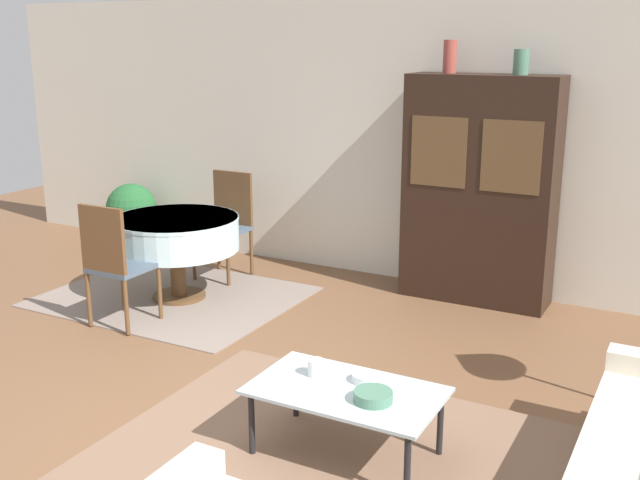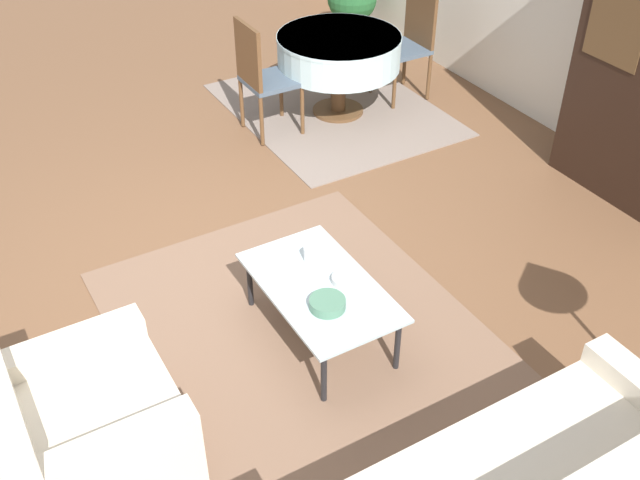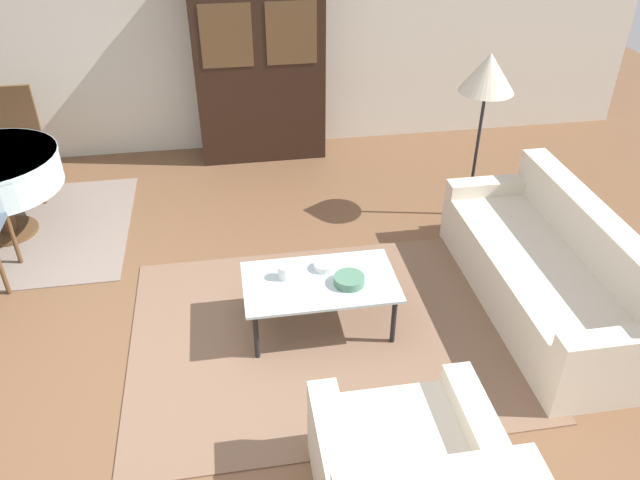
{
  "view_description": "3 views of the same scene",
  "coord_description": "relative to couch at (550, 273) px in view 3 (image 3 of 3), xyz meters",
  "views": [
    {
      "loc": [
        2.57,
        -3.01,
        2.31
      ],
      "look_at": [
        0.2,
        1.4,
        0.95
      ],
      "focal_mm": 42.0,
      "sensor_mm": 36.0,
      "label": 1
    },
    {
      "loc": [
        3.84,
        -1.3,
        3.31
      ],
      "look_at": [
        0.9,
        0.41,
        0.75
      ],
      "focal_mm": 42.0,
      "sensor_mm": 36.0,
      "label": 2
    },
    {
      "loc": [
        0.34,
        -2.97,
        3.03
      ],
      "look_at": [
        0.9,
        0.41,
        0.75
      ],
      "focal_mm": 35.0,
      "sensor_mm": 36.0,
      "label": 3
    }
  ],
  "objects": [
    {
      "name": "dining_chair_far",
      "position": [
        -4.23,
        2.48,
        0.3
      ],
      "size": [
        0.44,
        0.44,
        1.03
      ],
      "rotation": [
        0.0,
        0.0,
        3.14
      ],
      "color": "brown",
      "rests_on": "dining_rug"
    },
    {
      "name": "ground_plane",
      "position": [
        -2.61,
        -0.39,
        -0.29
      ],
      "size": [
        14.0,
        14.0,
        0.0
      ],
      "primitive_type": "plane",
      "color": "brown"
    },
    {
      "name": "couch",
      "position": [
        0.0,
        0.0,
        0.0
      ],
      "size": [
        0.84,
        2.09,
        0.78
      ],
      "rotation": [
        0.0,
        0.0,
        1.57
      ],
      "color": "beige",
      "rests_on": "ground_plane"
    },
    {
      "name": "cup",
      "position": [
        -1.94,
        0.1,
        0.17
      ],
      "size": [
        0.1,
        0.1,
        0.1
      ],
      "color": "white",
      "rests_on": "coffee_table"
    },
    {
      "name": "dining_rug",
      "position": [
        -4.31,
        1.69,
        -0.28
      ],
      "size": [
        2.22,
        1.76,
        0.01
      ],
      "color": "gray",
      "rests_on": "ground_plane"
    },
    {
      "name": "bowl_small",
      "position": [
        -1.66,
        0.16,
        0.15
      ],
      "size": [
        0.15,
        0.15,
        0.05
      ],
      "color": "white",
      "rests_on": "coffee_table"
    },
    {
      "name": "floor_lamp",
      "position": [
        -0.1,
        1.35,
        1.02
      ],
      "size": [
        0.46,
        0.46,
        1.51
      ],
      "color": "black",
      "rests_on": "ground_plane"
    },
    {
      "name": "display_cabinet",
      "position": [
        -1.86,
        2.97,
        0.72
      ],
      "size": [
        1.31,
        0.46,
        2.01
      ],
      "color": "black",
      "rests_on": "ground_plane"
    },
    {
      "name": "area_rug",
      "position": [
        -1.68,
        -0.07,
        -0.28
      ],
      "size": [
        2.74,
        2.09,
        0.01
      ],
      "color": "brown",
      "rests_on": "ground_plane"
    },
    {
      "name": "coffee_table",
      "position": [
        -1.71,
        0.02,
        0.09
      ],
      "size": [
        1.06,
        0.62,
        0.4
      ],
      "color": "black",
      "rests_on": "area_rug"
    },
    {
      "name": "bowl",
      "position": [
        -1.52,
        -0.04,
        0.15
      ],
      "size": [
        0.21,
        0.21,
        0.06
      ],
      "color": "#4C7A60",
      "rests_on": "coffee_table"
    },
    {
      "name": "wall_back",
      "position": [
        -2.61,
        3.24,
        1.06
      ],
      "size": [
        10.0,
        0.06,
        2.7
      ],
      "color": "beige",
      "rests_on": "ground_plane"
    }
  ]
}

